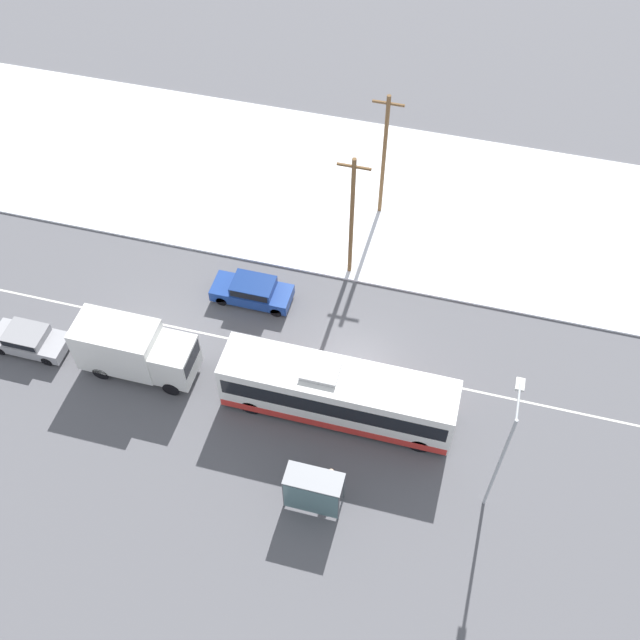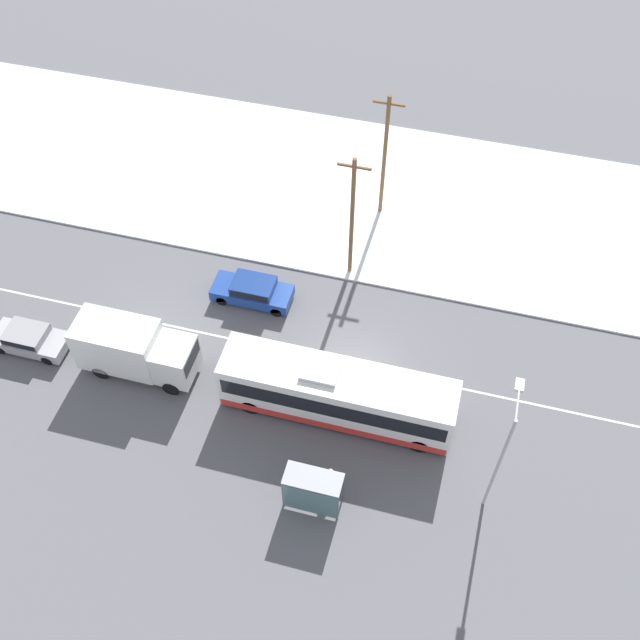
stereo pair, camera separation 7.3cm
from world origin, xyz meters
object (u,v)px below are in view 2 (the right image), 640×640
at_px(city_bus, 337,393).
at_px(box_truck, 133,348).
at_px(sedan_car, 253,290).
at_px(utility_pole_snowlot, 385,155).
at_px(utility_pole_roadside, 352,217).
at_px(streetlamp, 503,447).
at_px(bus_shelter, 312,491).
at_px(parked_car_near_truck, 29,338).
at_px(pedestrian_at_stop, 330,477).

bearing_deg(city_bus, box_truck, -179.51).
distance_m(box_truck, sedan_car, 7.53).
bearing_deg(utility_pole_snowlot, city_bus, -86.52).
bearing_deg(utility_pole_roadside, utility_pole_snowlot, 82.90).
bearing_deg(streetlamp, city_bus, 160.90).
xyz_separation_m(sedan_car, bus_shelter, (6.51, -11.30, 0.87)).
bearing_deg(box_truck, sedan_car, 54.15).
height_order(sedan_car, parked_car_near_truck, sedan_car).
height_order(sedan_car, streetlamp, streetlamp).
bearing_deg(parked_car_near_truck, box_truck, 1.66).
xyz_separation_m(pedestrian_at_stop, utility_pole_snowlot, (-1.61, 18.94, 3.45)).
height_order(parked_car_near_truck, utility_pole_snowlot, utility_pole_snowlot).
distance_m(city_bus, streetlamp, 8.82).
height_order(box_truck, bus_shelter, box_truck).
xyz_separation_m(pedestrian_at_stop, utility_pole_roadside, (-2.28, 13.55, 3.37)).
xyz_separation_m(box_truck, sedan_car, (4.38, 6.06, -0.95)).
height_order(box_truck, pedestrian_at_stop, box_truck).
relative_size(bus_shelter, utility_pole_snowlot, 0.31).
bearing_deg(utility_pole_roadside, bus_shelter, -83.36).
distance_m(streetlamp, utility_pole_snowlot, 19.59).
distance_m(parked_car_near_truck, bus_shelter, 17.79).
relative_size(city_bus, utility_pole_roadside, 1.38).
bearing_deg(pedestrian_at_stop, box_truck, 160.65).
distance_m(box_truck, parked_car_near_truck, 6.23).
relative_size(sedan_car, bus_shelter, 1.70).
bearing_deg(bus_shelter, utility_pole_roadside, 96.64).
bearing_deg(sedan_car, bus_shelter, 119.93).
height_order(box_truck, parked_car_near_truck, box_truck).
bearing_deg(utility_pole_roadside, pedestrian_at_stop, -80.43).
bearing_deg(utility_pole_roadside, box_truck, -133.88).
height_order(sedan_car, utility_pole_roadside, utility_pole_roadside).
bearing_deg(city_bus, utility_pole_snowlot, 93.48).
bearing_deg(bus_shelter, streetlamp, 18.89).
bearing_deg(city_bus, pedestrian_at_stop, -80.17).
bearing_deg(utility_pole_snowlot, pedestrian_at_stop, -85.13).
distance_m(city_bus, utility_pole_snowlot, 15.12).
bearing_deg(pedestrian_at_stop, utility_pole_roadside, 99.57).
height_order(streetlamp, utility_pole_snowlot, utility_pole_snowlot).
bearing_deg(pedestrian_at_stop, bus_shelter, -114.83).
height_order(city_bus, bus_shelter, city_bus).
relative_size(parked_car_near_truck, utility_pole_roadside, 0.48).
bearing_deg(box_truck, city_bus, 0.49).
distance_m(parked_car_near_truck, pedestrian_at_stop, 18.01).
relative_size(box_truck, pedestrian_at_stop, 3.72).
bearing_deg(box_truck, utility_pole_roadside, 46.12).
bearing_deg(utility_pole_roadside, parked_car_near_truck, -147.63).
relative_size(city_bus, bus_shelter, 4.38).
distance_m(utility_pole_roadside, utility_pole_snowlot, 5.44).
height_order(utility_pole_roadside, utility_pole_snowlot, utility_pole_snowlot).
relative_size(pedestrian_at_stop, streetlamp, 0.22).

